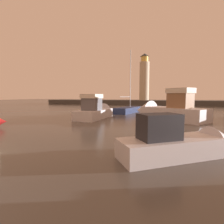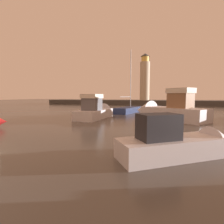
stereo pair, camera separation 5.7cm
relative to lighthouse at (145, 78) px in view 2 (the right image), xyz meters
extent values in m
plane|color=#4C4742|center=(0.57, -26.86, -8.08)|extent=(220.00, 220.00, 0.00)
cube|color=#423F3D|center=(0.57, 0.00, -7.37)|extent=(65.22, 6.91, 1.43)
cylinder|color=beige|center=(0.00, 0.00, -0.90)|extent=(2.92, 2.92, 11.52)
cylinder|color=#F2CC59|center=(0.00, 0.00, 5.67)|extent=(2.19, 2.19, 1.61)
cone|color=#33383D|center=(0.00, 0.00, 6.94)|extent=(2.63, 2.63, 0.92)
cube|color=silver|center=(7.30, -33.70, -7.38)|extent=(7.63, 6.58, 1.41)
cone|color=silver|center=(3.73, -31.14, -7.31)|extent=(3.61, 3.65, 2.68)
cube|color=#8C6647|center=(7.98, -34.18, -5.88)|extent=(2.86, 2.74, 1.58)
cube|color=silver|center=(7.98, -34.18, -4.81)|extent=(3.15, 3.01, 0.55)
cube|color=silver|center=(6.86, -46.52, -7.65)|extent=(4.90, 4.13, 0.86)
cone|color=silver|center=(9.17, -44.89, -7.61)|extent=(2.12, 2.14, 1.58)
cube|color=#232328|center=(6.27, -46.93, -6.68)|extent=(1.98, 1.83, 1.09)
cube|color=silver|center=(-1.68, -35.03, -7.55)|extent=(2.68, 6.39, 1.06)
cone|color=silver|center=(-1.52, -31.29, -7.50)|extent=(2.41, 2.27, 2.31)
cube|color=#595960|center=(-1.71, -35.72, -6.34)|extent=(1.82, 2.17, 1.38)
cube|color=silver|center=(-1.71, -35.72, -5.41)|extent=(2.00, 2.38, 0.48)
cube|color=#1E284C|center=(0.65, -26.34, -7.63)|extent=(3.51, 7.66, 0.90)
cylinder|color=#B7B7BC|center=(0.78, -25.61, -2.54)|extent=(0.12, 0.12, 9.28)
cylinder|color=#B7B7BC|center=(0.41, -27.60, -5.51)|extent=(0.84, 4.01, 0.09)
camera|label=1|loc=(6.53, -54.48, -5.40)|focal=28.12mm
camera|label=2|loc=(6.58, -54.46, -5.40)|focal=28.12mm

